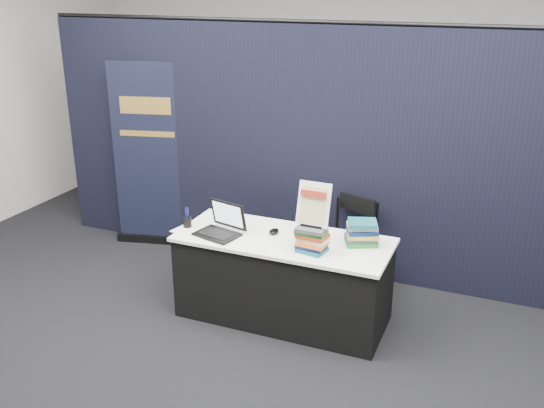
{
  "coord_description": "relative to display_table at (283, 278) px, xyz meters",
  "views": [
    {
      "loc": [
        1.69,
        -3.76,
        2.79
      ],
      "look_at": [
        -0.1,
        0.55,
        1.04
      ],
      "focal_mm": 40.0,
      "sensor_mm": 36.0,
      "label": 1
    }
  ],
  "objects": [
    {
      "name": "stacking_chair",
      "position": [
        0.4,
        0.73,
        0.12
      ],
      "size": [
        0.5,
        0.52,
        0.88
      ],
      "rotation": [
        0.0,
        0.0,
        -0.32
      ],
      "color": "black",
      "rests_on": "floor"
    },
    {
      "name": "book_stack_tall",
      "position": [
        0.3,
        -0.15,
        0.48
      ],
      "size": [
        0.24,
        0.19,
        0.21
      ],
      "rotation": [
        0.0,
        0.0,
        -0.1
      ],
      "color": "#165155",
      "rests_on": "display_table"
    },
    {
      "name": "brochure_mid",
      "position": [
        -0.46,
        -0.09,
        0.38
      ],
      "size": [
        0.28,
        0.22,
        0.0
      ],
      "primitive_type": "cube",
      "rotation": [
        0.0,
        0.0,
        0.17
      ],
      "color": "white",
      "rests_on": "display_table"
    },
    {
      "name": "display_table",
      "position": [
        0.0,
        0.0,
        0.0
      ],
      "size": [
        1.8,
        0.75,
        0.75
      ],
      "color": "black",
      "rests_on": "floor"
    },
    {
      "name": "drape_partition",
      "position": [
        0.0,
        1.05,
        0.82
      ],
      "size": [
        6.0,
        0.08,
        2.4
      ],
      "primitive_type": "cube",
      "color": "black",
      "rests_on": "floor"
    },
    {
      "name": "laptop",
      "position": [
        -0.54,
        -0.12,
        0.44
      ],
      "size": [
        0.41,
        0.36,
        0.27
      ],
      "rotation": [
        0.0,
        0.0,
        -0.23
      ],
      "color": "black",
      "rests_on": "display_table"
    },
    {
      "name": "pen_cup",
      "position": [
        -0.86,
        -0.1,
        0.42
      ],
      "size": [
        0.08,
        0.08,
        0.09
      ],
      "primitive_type": "cylinder",
      "rotation": [
        0.0,
        0.0,
        0.13
      ],
      "color": "black",
      "rests_on": "display_table"
    },
    {
      "name": "mouse",
      "position": [
        -0.11,
        0.06,
        0.39
      ],
      "size": [
        0.08,
        0.12,
        0.04
      ],
      "primitive_type": "ellipsoid",
      "rotation": [
        0.0,
        0.0,
        0.01
      ],
      "color": "black",
      "rests_on": "display_table"
    },
    {
      "name": "book_stack_short",
      "position": [
        0.62,
        0.13,
        0.48
      ],
      "size": [
        0.29,
        0.26,
        0.21
      ],
      "rotation": [
        0.0,
        0.0,
        0.36
      ],
      "color": "#1E7226",
      "rests_on": "display_table"
    },
    {
      "name": "pullup_banner",
      "position": [
        -1.92,
        0.95,
        0.51
      ],
      "size": [
        0.85,
        0.3,
        2.0
      ],
      "rotation": [
        0.0,
        0.0,
        0.24
      ],
      "color": "black",
      "rests_on": "floor"
    },
    {
      "name": "info_sign",
      "position": [
        0.3,
        -0.12,
        0.75
      ],
      "size": [
        0.27,
        0.14,
        0.36
      ],
      "rotation": [
        0.0,
        0.0,
        -0.03
      ],
      "color": "black",
      "rests_on": "book_stack_tall"
    },
    {
      "name": "brochure_left",
      "position": [
        -0.77,
        -0.16,
        0.38
      ],
      "size": [
        0.38,
        0.3,
        0.0
      ],
      "primitive_type": "cube",
      "rotation": [
        0.0,
        0.0,
        -0.2
      ],
      "color": "white",
      "rests_on": "display_table"
    },
    {
      "name": "wall_back",
      "position": [
        0.0,
        3.45,
        1.37
      ],
      "size": [
        8.0,
        0.02,
        3.5
      ],
      "primitive_type": "cube",
      "color": "beige",
      "rests_on": "floor"
    },
    {
      "name": "brochure_right",
      "position": [
        -0.52,
        0.03,
        0.38
      ],
      "size": [
        0.31,
        0.27,
        0.0
      ],
      "primitive_type": "cube",
      "rotation": [
        0.0,
        0.0,
        -0.38
      ],
      "color": "white",
      "rests_on": "display_table"
    },
    {
      "name": "floor",
      "position": [
        0.0,
        -0.55,
        -0.38
      ],
      "size": [
        8.0,
        8.0,
        0.0
      ],
      "primitive_type": "plane",
      "color": "black",
      "rests_on": "ground"
    }
  ]
}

